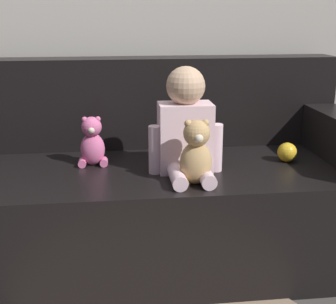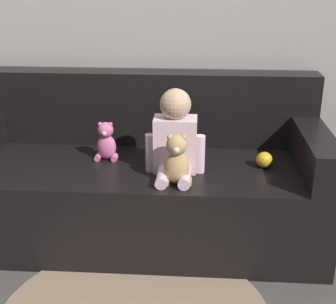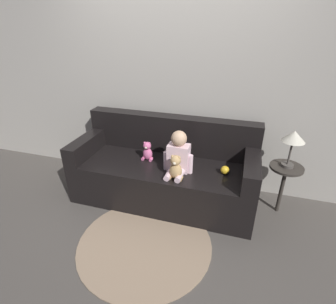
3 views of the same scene
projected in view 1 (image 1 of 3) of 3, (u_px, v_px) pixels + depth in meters
The scene contains 6 objects.
ground_plane at pixel (139, 259), 2.21m from camera, with size 12.00×12.00×0.00m, color #4C4742.
couch at pixel (138, 190), 2.17m from camera, with size 2.02×0.81×0.91m.
person_baby at pixel (186, 128), 1.93m from camera, with size 0.31×0.33×0.44m.
teddy_bear_brown at pixel (196, 154), 1.81m from camera, with size 0.15×0.12×0.26m.
plush_toy_side at pixel (92, 143), 2.04m from camera, with size 0.13×0.10×0.22m.
toy_ball at pixel (287, 152), 2.10m from camera, with size 0.09×0.09×0.09m.
Camera 1 is at (-0.10, -1.97, 1.12)m, focal length 50.00 mm.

